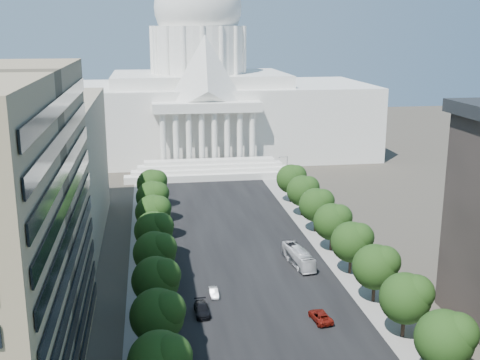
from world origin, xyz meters
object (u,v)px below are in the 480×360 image
car_silver (214,292)px  car_red (320,316)px  car_dark_b (202,309)px  city_bus (298,257)px

car_silver → car_red: (15.54, -11.51, 0.11)m
car_dark_b → city_bus: (20.31, 17.73, 0.81)m
city_bus → car_red: bearing=-102.7°
car_silver → car_dark_b: 6.88m
car_dark_b → car_red: bearing=-17.3°
car_red → car_dark_b: car_dark_b is taller
car_red → car_dark_b: size_ratio=0.98×
car_silver → city_bus: bearing=30.4°
car_silver → car_red: bearing=-38.7°
car_dark_b → city_bus: 26.97m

